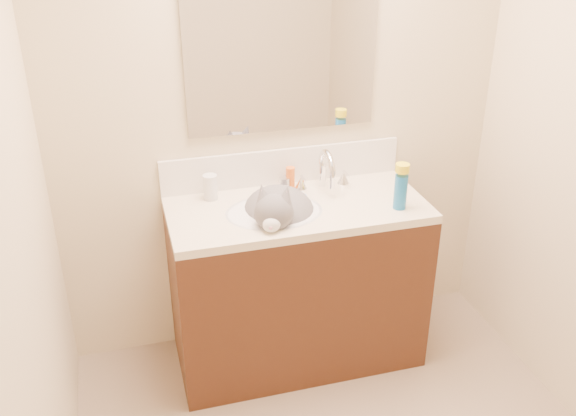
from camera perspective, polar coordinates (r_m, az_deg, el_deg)
room_shell at (r=1.88m, az=9.45°, el=4.50°), size 2.24×2.54×2.52m
vanity_cabinet at (r=3.19m, az=0.80°, el=-7.02°), size 1.20×0.55×0.82m
counter_slab at (r=2.98m, az=0.85°, el=-0.13°), size 1.20×0.55×0.04m
basin at (r=2.95m, az=-1.23°, el=-1.54°), size 0.45×0.36×0.14m
faucet at (r=3.10m, az=3.35°, el=3.13°), size 0.28×0.20×0.21m
cat at (r=2.93m, az=-0.85°, el=-0.51°), size 0.45×0.50×0.35m
backsplash at (r=3.16m, az=-0.48°, el=3.74°), size 1.20×0.02×0.18m
mirror at (r=2.98m, az=-0.53°, el=14.24°), size 0.90×0.02×0.80m
pill_bottle at (r=3.03m, az=-6.91°, el=1.85°), size 0.07×0.07×0.12m
pill_label at (r=3.03m, az=-6.90°, el=1.60°), size 0.06×0.06×0.04m
silver_jar at (r=3.12m, az=-0.31°, el=2.20°), size 0.06×0.06×0.06m
amber_bottle at (r=3.12m, az=0.21°, el=2.70°), size 0.05×0.05×0.11m
toothbrush at (r=3.04m, az=1.52°, el=0.96°), size 0.02×0.13×0.01m
toothbrush_head at (r=3.04m, az=1.52°, el=1.01°), size 0.02×0.03×0.02m
spray_can at (r=2.95m, az=9.97°, el=1.42°), size 0.08×0.08×0.16m
spray_cap at (r=2.91m, az=10.15°, el=3.52°), size 0.08×0.08×0.04m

